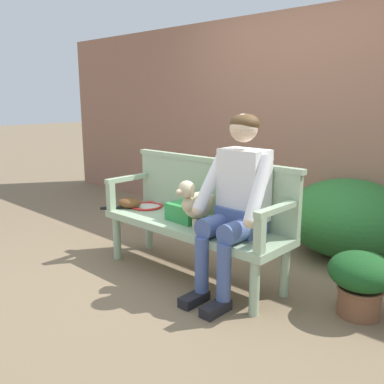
{
  "coord_description": "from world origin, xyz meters",
  "views": [
    {
      "loc": [
        2.21,
        -2.37,
        1.43
      ],
      "look_at": [
        0.0,
        0.0,
        0.7
      ],
      "focal_mm": 39.42,
      "sensor_mm": 36.0,
      "label": 1
    }
  ],
  "objects_px": {
    "garden_bench": "(192,230)",
    "dog_on_bench": "(195,203)",
    "baseball_glove": "(129,203)",
    "potted_plant": "(361,279)",
    "person_seated": "(237,199)",
    "sports_bag": "(185,212)",
    "tennis_racket": "(144,206)"
  },
  "relations": [
    {
      "from": "person_seated",
      "to": "sports_bag",
      "type": "relative_size",
      "value": 4.72
    },
    {
      "from": "baseball_glove",
      "to": "potted_plant",
      "type": "xyz_separation_m",
      "value": [
        1.99,
        0.34,
        -0.24
      ]
    },
    {
      "from": "garden_bench",
      "to": "sports_bag",
      "type": "distance_m",
      "value": 0.15
    },
    {
      "from": "sports_bag",
      "to": "potted_plant",
      "type": "bearing_deg",
      "value": 11.95
    },
    {
      "from": "person_seated",
      "to": "potted_plant",
      "type": "distance_m",
      "value": 0.98
    },
    {
      "from": "tennis_racket",
      "to": "dog_on_bench",
      "type": "bearing_deg",
      "value": -7.16
    },
    {
      "from": "garden_bench",
      "to": "dog_on_bench",
      "type": "relative_size",
      "value": 4.44
    },
    {
      "from": "dog_on_bench",
      "to": "potted_plant",
      "type": "height_order",
      "value": "dog_on_bench"
    },
    {
      "from": "baseball_glove",
      "to": "sports_bag",
      "type": "distance_m",
      "value": 0.66
    },
    {
      "from": "baseball_glove",
      "to": "dog_on_bench",
      "type": "bearing_deg",
      "value": -19.17
    },
    {
      "from": "dog_on_bench",
      "to": "tennis_racket",
      "type": "height_order",
      "value": "dog_on_bench"
    },
    {
      "from": "person_seated",
      "to": "baseball_glove",
      "type": "relative_size",
      "value": 6.01
    },
    {
      "from": "dog_on_bench",
      "to": "baseball_glove",
      "type": "distance_m",
      "value": 0.82
    },
    {
      "from": "garden_bench",
      "to": "tennis_racket",
      "type": "height_order",
      "value": "tennis_racket"
    },
    {
      "from": "potted_plant",
      "to": "baseball_glove",
      "type": "bearing_deg",
      "value": -170.43
    },
    {
      "from": "garden_bench",
      "to": "baseball_glove",
      "type": "distance_m",
      "value": 0.74
    },
    {
      "from": "person_seated",
      "to": "baseball_glove",
      "type": "height_order",
      "value": "person_seated"
    },
    {
      "from": "tennis_racket",
      "to": "sports_bag",
      "type": "height_order",
      "value": "sports_bag"
    },
    {
      "from": "dog_on_bench",
      "to": "sports_bag",
      "type": "bearing_deg",
      "value": 162.62
    },
    {
      "from": "sports_bag",
      "to": "potted_plant",
      "type": "relative_size",
      "value": 0.64
    },
    {
      "from": "person_seated",
      "to": "sports_bag",
      "type": "bearing_deg",
      "value": 178.15
    },
    {
      "from": "baseball_glove",
      "to": "sports_bag",
      "type": "bearing_deg",
      "value": -14.84
    },
    {
      "from": "tennis_racket",
      "to": "baseball_glove",
      "type": "bearing_deg",
      "value": -131.08
    },
    {
      "from": "person_seated",
      "to": "tennis_racket",
      "type": "xyz_separation_m",
      "value": [
        -1.1,
        0.06,
        -0.26
      ]
    },
    {
      "from": "person_seated",
      "to": "potted_plant",
      "type": "relative_size",
      "value": 3.01
    },
    {
      "from": "baseball_glove",
      "to": "sports_bag",
      "type": "relative_size",
      "value": 0.79
    },
    {
      "from": "garden_bench",
      "to": "dog_on_bench",
      "type": "height_order",
      "value": "dog_on_bench"
    },
    {
      "from": "dog_on_bench",
      "to": "potted_plant",
      "type": "relative_size",
      "value": 0.85
    },
    {
      "from": "garden_bench",
      "to": "potted_plant",
      "type": "height_order",
      "value": "garden_bench"
    },
    {
      "from": "potted_plant",
      "to": "dog_on_bench",
      "type": "bearing_deg",
      "value": -164.33
    },
    {
      "from": "baseball_glove",
      "to": "potted_plant",
      "type": "bearing_deg",
      "value": -9.87
    },
    {
      "from": "person_seated",
      "to": "dog_on_bench",
      "type": "xyz_separation_m",
      "value": [
        -0.37,
        -0.03,
        -0.09
      ]
    }
  ]
}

